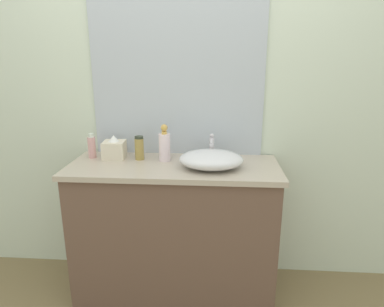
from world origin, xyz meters
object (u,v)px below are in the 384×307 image
(soap_dispenser, at_px, (165,146))
(tissue_box, at_px, (114,149))
(perfume_bottle, at_px, (139,148))
(lotion_bottle, at_px, (92,147))
(sink_basin, at_px, (211,159))

(soap_dispenser, height_order, tissue_box, soap_dispenser)
(perfume_bottle, bearing_deg, tissue_box, 174.96)
(lotion_bottle, xyz_separation_m, perfume_bottle, (0.32, -0.02, 0.00))
(sink_basin, xyz_separation_m, tissue_box, (-0.63, 0.16, 0.01))
(perfume_bottle, bearing_deg, lotion_bottle, 176.64)
(lotion_bottle, bearing_deg, tissue_box, -1.46)
(soap_dispenser, relative_size, tissue_box, 1.54)
(tissue_box, bearing_deg, perfume_bottle, -5.04)
(sink_basin, distance_m, soap_dispenser, 0.33)
(sink_basin, distance_m, lotion_bottle, 0.80)
(perfume_bottle, relative_size, tissue_box, 1.00)
(soap_dispenser, xyz_separation_m, lotion_bottle, (-0.49, 0.04, -0.03))
(soap_dispenser, distance_m, lotion_bottle, 0.49)
(perfume_bottle, distance_m, tissue_box, 0.17)
(lotion_bottle, height_order, tissue_box, lotion_bottle)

